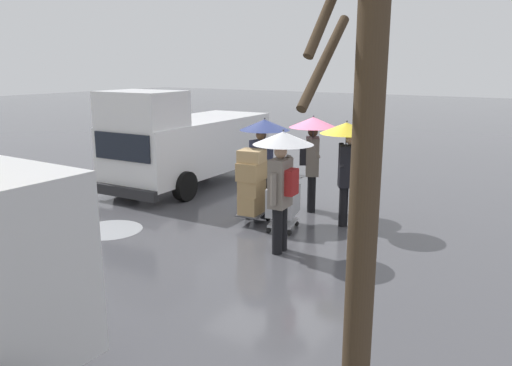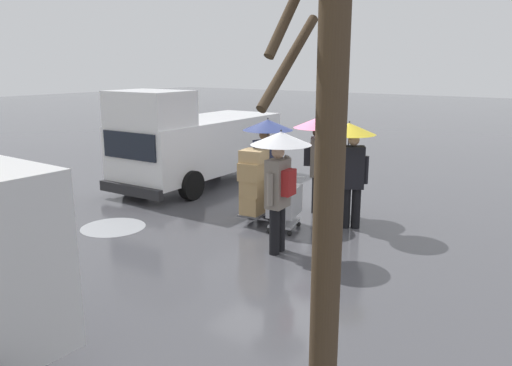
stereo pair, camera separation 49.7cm
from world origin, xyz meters
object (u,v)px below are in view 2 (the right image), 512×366
shopping_cart_vendor (284,202)px  pedestrian_pink_side (280,164)px  cargo_van_parked_right (195,141)px  pedestrian_far_side (351,150)px  pedestrian_white_side (317,142)px  bare_tree_near (326,194)px  pedestrian_black_side (266,145)px  hand_dolly_boxes (254,182)px

shopping_cart_vendor → pedestrian_pink_side: size_ratio=0.49×
cargo_van_parked_right → pedestrian_far_side: 5.18m
pedestrian_white_side → bare_tree_near: 7.02m
pedestrian_far_side → bare_tree_near: bearing=113.4°
pedestrian_black_side → pedestrian_white_side: 1.19m
shopping_cart_vendor → pedestrian_black_side: (0.76, -0.45, 1.00)m
cargo_van_parked_right → bare_tree_near: bearing=138.7°
pedestrian_black_side → pedestrian_white_side: size_ratio=1.00×
cargo_van_parked_right → bare_tree_near: (-7.45, 6.55, 1.04)m
cargo_van_parked_right → pedestrian_pink_side: size_ratio=2.53×
pedestrian_far_side → bare_tree_near: 6.04m
bare_tree_near → cargo_van_parked_right: bearing=-41.3°
pedestrian_pink_side → pedestrian_white_side: (0.67, -2.48, 0.00)m
hand_dolly_boxes → pedestrian_pink_side: (-1.29, 1.03, 0.70)m
hand_dolly_boxes → pedestrian_white_side: size_ratio=0.72×
cargo_van_parked_right → hand_dolly_boxes: cargo_van_parked_right is taller
shopping_cart_vendor → pedestrian_black_side: size_ratio=0.49×
pedestrian_white_side → hand_dolly_boxes: bearing=66.8°
pedestrian_far_side → pedestrian_pink_side: bearing=78.6°
shopping_cart_vendor → pedestrian_pink_side: pedestrian_pink_side is taller
shopping_cart_vendor → pedestrian_pink_side: bearing=118.5°
pedestrian_black_side → pedestrian_far_side: (-1.72, -0.42, 0.01)m
shopping_cart_vendor → pedestrian_white_side: bearing=-85.9°
cargo_van_parked_right → hand_dolly_boxes: bearing=150.3°
cargo_van_parked_right → shopping_cart_vendor: size_ratio=5.20×
bare_tree_near → pedestrian_far_side: bearing=-66.6°
shopping_cart_vendor → pedestrian_far_side: pedestrian_far_side is taller
pedestrian_white_side → pedestrian_pink_side: bearing=105.2°
hand_dolly_boxes → pedestrian_black_side: size_ratio=0.72×
pedestrian_pink_side → pedestrian_white_side: same height
pedestrian_white_side → bare_tree_near: bare_tree_near is taller
hand_dolly_boxes → bare_tree_near: 6.31m
pedestrian_white_side → pedestrian_far_side: bearing=152.0°
pedestrian_pink_side → pedestrian_white_side: 2.57m
shopping_cart_vendor → pedestrian_white_side: (0.10, -1.44, 1.00)m
shopping_cart_vendor → bare_tree_near: size_ratio=0.23×
pedestrian_white_side → pedestrian_far_side: 1.20m
pedestrian_black_side → shopping_cart_vendor: bearing=149.5°
hand_dolly_boxes → pedestrian_far_side: (-1.68, -0.88, 0.71)m
pedestrian_black_side → pedestrian_far_side: 1.77m
pedestrian_pink_side → pedestrian_white_side: size_ratio=1.00×
pedestrian_pink_side → shopping_cart_vendor: bearing=-61.5°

